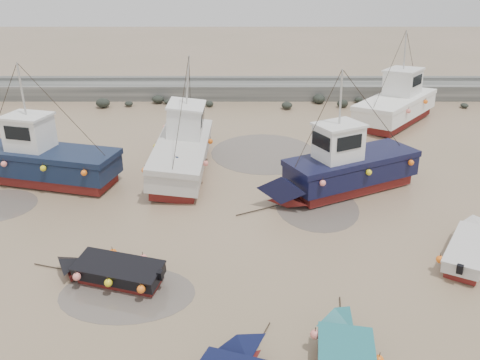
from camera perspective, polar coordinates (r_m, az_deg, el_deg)
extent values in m
plane|color=#947860|center=(19.45, -4.41, -8.98)|extent=(120.00, 120.00, 0.00)
cube|color=slate|center=(39.27, -2.20, 10.83)|extent=(60.00, 2.20, 1.20)
cube|color=slate|center=(40.24, -2.16, 12.29)|extent=(60.00, 0.60, 0.25)
ellipsoid|color=black|center=(36.66, 5.74, 9.05)|extent=(0.84, 0.86, 0.51)
ellipsoid|color=black|center=(38.45, 9.60, 9.74)|extent=(0.98, 1.07, 0.72)
ellipsoid|color=black|center=(39.09, 19.16, 8.80)|extent=(0.78, 0.90, 0.59)
ellipsoid|color=black|center=(40.67, 25.68, 8.20)|extent=(0.60, 0.70, 0.31)
ellipsoid|color=black|center=(38.40, -9.97, 9.69)|extent=(0.99, 0.80, 0.58)
ellipsoid|color=black|center=(38.73, 16.26, 8.93)|extent=(0.54, 0.46, 0.30)
ellipsoid|color=black|center=(38.30, 12.54, 9.20)|extent=(0.61, 0.47, 0.46)
ellipsoid|color=black|center=(38.13, -8.85, 9.44)|extent=(0.61, 0.53, 0.32)
ellipsoid|color=black|center=(39.17, 14.25, 9.44)|extent=(0.67, 0.55, 0.43)
ellipsoid|color=black|center=(38.26, -16.37, 9.00)|extent=(1.09, 0.88, 0.72)
ellipsoid|color=black|center=(38.11, -13.41, 9.05)|extent=(0.65, 0.60, 0.37)
ellipsoid|color=black|center=(37.68, 12.39, 9.08)|extent=(0.88, 0.64, 0.62)
ellipsoid|color=black|center=(37.12, -3.76, 9.24)|extent=(0.64, 0.62, 0.48)
ellipsoid|color=black|center=(38.37, 9.68, 9.46)|extent=(0.55, 0.45, 0.29)
cylinder|color=#5C534A|center=(17.93, -13.59, -13.32)|extent=(4.96, 4.96, 0.01)
cylinder|color=#5C534A|center=(22.99, 9.33, -3.17)|extent=(4.01, 4.01, 0.01)
cylinder|color=#5C534A|center=(28.58, 2.94, 3.34)|extent=(6.45, 6.45, 0.01)
pyramid|color=black|center=(14.38, 0.74, -19.27)|extent=(1.96, 1.42, 0.90)
cylinder|color=black|center=(15.68, 2.25, -19.35)|extent=(0.88, 1.83, 0.04)
pyramid|color=#1D666B|center=(15.60, 12.66, -15.63)|extent=(1.68, 0.94, 0.90)
cylinder|color=black|center=(16.88, 12.19, -16.01)|extent=(0.34, 1.98, 0.04)
sphere|color=orange|center=(14.97, 16.50, -20.30)|extent=(0.30, 0.30, 0.30)
sphere|color=orange|center=(15.26, 9.07, -18.19)|extent=(0.30, 0.30, 0.30)
cube|color=maroon|center=(20.98, 26.04, -8.57)|extent=(2.72, 3.27, 0.30)
cube|color=silver|center=(20.78, 26.24, -7.72)|extent=(3.01, 3.57, 0.45)
cube|color=brown|center=(20.70, 26.33, -7.34)|extent=(2.49, 2.97, 0.10)
cube|color=silver|center=(20.65, 26.38, -7.13)|extent=(3.10, 3.66, 0.07)
cube|color=black|center=(19.19, 25.40, -9.90)|extent=(0.28, 0.27, 0.35)
cylinder|color=black|center=(23.57, 27.25, -5.22)|extent=(1.15, 1.68, 0.04)
sphere|color=orange|center=(19.63, 23.37, -8.80)|extent=(0.30, 0.30, 0.30)
cube|color=maroon|center=(18.45, -14.32, -11.53)|extent=(3.18, 1.85, 0.30)
cube|color=black|center=(18.23, -14.45, -10.60)|extent=(3.44, 2.09, 0.45)
pyramid|color=black|center=(18.93, -19.84, -8.24)|extent=(1.03, 1.42, 0.90)
cube|color=brown|center=(18.13, -14.51, -10.19)|extent=(2.88, 1.71, 0.10)
cube|color=black|center=(18.08, -14.54, -9.96)|extent=(3.53, 2.16, 0.07)
cube|color=black|center=(17.44, -9.59, -11.25)|extent=(0.23, 0.26, 0.35)
cylinder|color=black|center=(19.91, -21.47, -9.99)|extent=(1.94, 0.58, 0.04)
sphere|color=orange|center=(17.12, -11.89, -12.63)|extent=(0.30, 0.30, 0.30)
sphere|color=orange|center=(18.42, -11.59, -9.41)|extent=(0.30, 0.30, 0.30)
sphere|color=orange|center=(17.67, -15.68, -11.71)|extent=(0.30, 0.30, 0.30)
sphere|color=orange|center=(18.97, -15.09, -8.66)|extent=(0.30, 0.30, 0.30)
sphere|color=orange|center=(18.29, -19.20, -10.81)|extent=(0.30, 0.30, 0.30)
cube|color=maroon|center=(26.74, -21.88, 0.25)|extent=(6.83, 3.55, 0.55)
cube|color=#111C34|center=(26.43, -22.15, 1.70)|extent=(7.38, 4.02, 0.95)
cube|color=brown|center=(26.24, -22.35, 2.72)|extent=(7.21, 3.89, 0.08)
cube|color=#111C34|center=(26.19, -22.40, 3.00)|extent=(7.55, 4.10, 0.30)
cube|color=white|center=(26.40, -24.47, 5.08)|extent=(2.34, 2.15, 1.70)
cube|color=white|center=(26.12, -24.84, 6.92)|extent=(2.53, 2.32, 0.12)
cube|color=black|center=(26.95, -26.32, 5.68)|extent=(0.39, 1.44, 0.68)
cylinder|color=#B7B7B2|center=(25.75, -25.42, 9.76)|extent=(0.10, 0.10, 2.60)
sphere|color=#F78176|center=(23.80, -18.54, 0.53)|extent=(0.30, 0.30, 0.30)
sphere|color=#F78176|center=(26.44, -17.70, 3.30)|extent=(0.30, 0.30, 0.30)
sphere|color=#F78176|center=(25.00, -22.92, 1.04)|extent=(0.30, 0.30, 0.30)
sphere|color=#F78176|center=(27.62, -21.71, 3.64)|extent=(0.30, 0.30, 0.30)
sphere|color=#F78176|center=(26.33, -26.89, 1.48)|extent=(0.30, 0.30, 0.30)
sphere|color=#F78176|center=(28.92, -25.38, 3.93)|extent=(0.30, 0.30, 0.30)
cube|color=maroon|center=(26.14, -7.24, 1.48)|extent=(2.38, 7.13, 0.55)
cube|color=beige|center=(25.83, -7.34, 2.98)|extent=(2.78, 7.66, 0.95)
pyramid|color=beige|center=(29.59, -6.24, 7.61)|extent=(2.63, 1.49, 1.40)
cube|color=brown|center=(25.63, -7.40, 4.04)|extent=(2.68, 7.48, 0.08)
cube|color=beige|center=(25.58, -7.42, 4.32)|extent=(2.84, 7.83, 0.30)
cube|color=white|center=(26.19, -7.23, 7.15)|extent=(1.87, 2.04, 1.70)
cube|color=white|center=(25.90, -7.34, 9.05)|extent=(2.02, 2.21, 0.12)
cube|color=black|center=(27.06, -6.96, 8.38)|extent=(1.55, 0.09, 0.68)
cylinder|color=#B7B7B2|center=(25.53, -7.52, 11.96)|extent=(0.10, 0.10, 2.60)
cylinder|color=black|center=(31.26, -5.83, 5.38)|extent=(0.12, 3.00, 0.05)
sphere|color=#F78176|center=(23.26, -11.88, 0.79)|extent=(0.30, 0.30, 0.30)
sphere|color=#F78176|center=(24.14, -4.54, 2.30)|extent=(0.30, 0.30, 0.30)
sphere|color=#F78176|center=(25.94, -10.49, 3.70)|extent=(0.30, 0.30, 0.30)
sphere|color=#F78176|center=(26.91, -3.93, 4.95)|extent=(0.30, 0.30, 0.30)
sphere|color=#F78176|center=(28.69, -9.36, 6.07)|extent=(0.30, 0.30, 0.30)
cube|color=maroon|center=(24.82, 13.30, -0.49)|extent=(6.54, 4.53, 0.55)
cube|color=black|center=(24.50, 13.48, 1.07)|extent=(7.11, 5.05, 0.95)
pyramid|color=black|center=(22.13, 5.64, 0.87)|extent=(2.32, 2.81, 1.40)
cube|color=brown|center=(24.28, 13.61, 2.16)|extent=(6.93, 4.90, 0.08)
cube|color=black|center=(24.23, 13.64, 2.46)|extent=(7.26, 5.16, 0.30)
cube|color=white|center=(23.32, 12.11, 4.26)|extent=(2.53, 2.39, 1.70)
cube|color=white|center=(23.00, 12.33, 6.36)|extent=(2.74, 2.58, 0.12)
cube|color=black|center=(22.66, 10.09, 4.47)|extent=(0.66, 1.33, 0.68)
cylinder|color=#B7B7B2|center=(22.58, 12.67, 9.59)|extent=(0.10, 0.10, 2.60)
cylinder|color=black|center=(22.43, 3.00, -3.55)|extent=(2.74, 1.32, 0.05)
sphere|color=#F78176|center=(25.15, 20.22, 1.69)|extent=(0.30, 0.30, 0.30)
sphere|color=#F78176|center=(26.08, 14.12, 3.45)|extent=(0.30, 0.30, 0.30)
sphere|color=#F78176|center=(23.44, 15.54, 0.56)|extent=(0.30, 0.30, 0.30)
sphere|color=#F78176|center=(24.57, 9.22, 2.47)|extent=(0.30, 0.30, 0.30)
sphere|color=#F78176|center=(21.91, 10.15, -0.73)|extent=(0.30, 0.30, 0.30)
cube|color=maroon|center=(35.21, 18.29, 7.05)|extent=(6.22, 6.52, 0.55)
cube|color=white|center=(34.99, 18.47, 8.20)|extent=(6.87, 7.17, 0.95)
pyramid|color=white|center=(38.42, 21.22, 10.45)|extent=(3.14, 3.03, 1.40)
cube|color=brown|center=(34.84, 18.59, 9.00)|extent=(6.67, 6.97, 0.08)
cube|color=white|center=(34.80, 18.62, 9.22)|extent=(7.02, 7.33, 0.30)
cube|color=white|center=(35.40, 19.52, 11.01)|extent=(2.87, 2.86, 1.70)
cube|color=white|center=(35.19, 19.74, 12.43)|extent=(3.10, 3.09, 0.12)
cube|color=black|center=(36.26, 20.25, 11.67)|extent=(1.33, 1.21, 0.68)
cylinder|color=#B7B7B2|center=(34.91, 20.09, 14.59)|extent=(0.10, 0.10, 2.60)
cylinder|color=black|center=(39.89, 21.45, 8.41)|extent=(2.04, 2.26, 0.05)
sphere|color=#F78176|center=(33.12, 14.00, 8.44)|extent=(0.30, 0.30, 0.30)
sphere|color=#F78176|center=(33.08, 20.01, 7.59)|extent=(0.30, 0.30, 0.30)
sphere|color=#F78176|center=(35.50, 16.22, 9.38)|extent=(0.30, 0.30, 0.30)
sphere|color=#F78176|center=(35.58, 21.83, 8.56)|extent=(0.30, 0.30, 0.30)
sphere|color=#F78176|center=(37.95, 18.18, 10.19)|extent=(0.30, 0.30, 0.30)
imported|color=#181F35|center=(24.43, -7.54, -1.15)|extent=(0.77, 0.59, 1.88)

